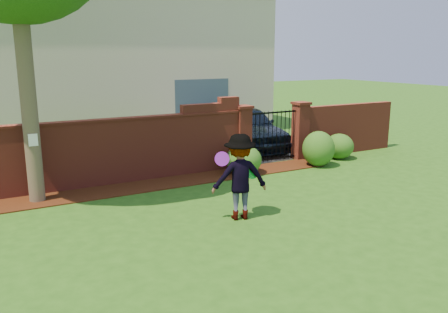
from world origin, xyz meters
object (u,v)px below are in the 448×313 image
frisbee_green (252,173)px  frisbee_purple (222,159)px  man (240,177)px  car (248,128)px

frisbee_green → frisbee_purple: bearing=166.1°
man → car: bearing=-106.6°
frisbee_purple → frisbee_green: size_ratio=1.17×
car → frisbee_green: 7.08m
car → man: 7.15m
car → man: (-3.90, -6.00, 0.11)m
man → frisbee_green: bearing=-178.6°
frisbee_purple → frisbee_green: bearing=-13.9°
car → frisbee_purple: bearing=-119.5°
frisbee_purple → frisbee_green: frisbee_purple is taller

